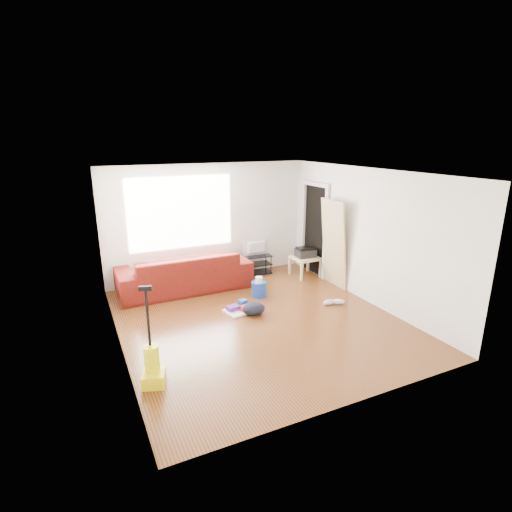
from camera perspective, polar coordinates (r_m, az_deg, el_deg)
name	(u,v)px	position (r m, az deg, el deg)	size (l,w,h in m)	color
room	(258,247)	(6.67, 0.30, 1.24)	(4.51, 5.01, 2.51)	#472705
sofa	(185,289)	(8.41, -10.04, -4.69)	(2.67, 1.04, 0.78)	#460B0C
tv_stand	(257,264)	(9.16, 0.15, -1.15)	(0.65, 0.40, 0.43)	black
tv	(257,248)	(9.04, 0.16, 1.19)	(0.62, 0.08, 0.36)	black
side_table	(305,260)	(9.02, 7.04, -0.54)	(0.56, 0.56, 0.45)	#DAC17F
printer	(305,252)	(8.97, 7.08, 0.54)	(0.44, 0.35, 0.22)	black
bucket	(259,296)	(7.94, 0.44, -5.74)	(0.30, 0.30, 0.30)	#193EA3
toilet_paper	(259,287)	(7.83, 0.42, -4.45)	(0.13, 0.13, 0.12)	white
cleaning_tray	(240,309)	(7.26, -2.37, -7.53)	(0.56, 0.48, 0.18)	white
backpack	(254,314)	(7.16, -0.32, -8.35)	(0.40, 0.32, 0.22)	black
sneakers	(333,302)	(7.68, 10.99, -6.47)	(0.44, 0.23, 0.10)	silver
vacuum	(153,366)	(5.40, -14.55, -15.01)	(0.36, 0.39, 1.31)	#F8ED0B
door_panel	(331,285)	(8.64, 10.72, -4.15)	(0.04, 0.73, 1.83)	tan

